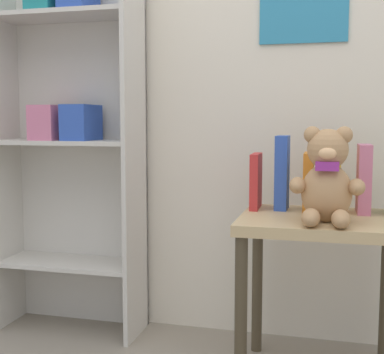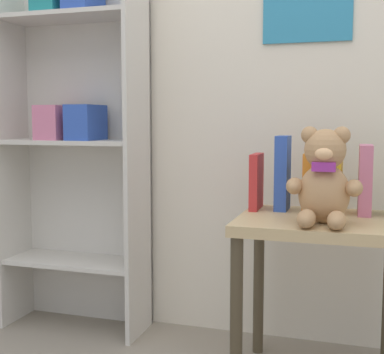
{
  "view_description": "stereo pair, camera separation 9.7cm",
  "coord_description": "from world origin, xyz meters",
  "views": [
    {
      "loc": [
        0.27,
        -0.88,
        0.89
      ],
      "look_at": [
        -0.21,
        0.97,
        0.69
      ],
      "focal_mm": 50.0,
      "sensor_mm": 36.0,
      "label": 1
    },
    {
      "loc": [
        0.36,
        -0.86,
        0.89
      ],
      "look_at": [
        -0.21,
        0.97,
        0.69
      ],
      "focal_mm": 50.0,
      "sensor_mm": 36.0,
      "label": 2
    }
  ],
  "objects": [
    {
      "name": "book_standing_red",
      "position": [
        0.01,
        1.04,
        0.67
      ],
      "size": [
        0.03,
        0.15,
        0.2
      ],
      "primitive_type": "cube",
      "rotation": [
        0.0,
        0.0,
        0.02
      ],
      "color": "red",
      "rests_on": "display_table"
    },
    {
      "name": "bookshelf_side",
      "position": [
        -0.79,
        1.17,
        0.9
      ],
      "size": [
        0.61,
        0.25,
        1.6
      ],
      "color": "beige",
      "rests_on": "ground_plane"
    },
    {
      "name": "book_standing_blue",
      "position": [
        0.1,
        1.04,
        0.7
      ],
      "size": [
        0.05,
        0.11,
        0.26
      ],
      "primitive_type": "cube",
      "rotation": [
        0.0,
        0.0,
        -0.02
      ],
      "color": "#2D51B7",
      "rests_on": "display_table"
    },
    {
      "name": "teddy_bear",
      "position": [
        0.26,
        0.82,
        0.71
      ],
      "size": [
        0.23,
        0.21,
        0.3
      ],
      "color": "tan",
      "rests_on": "display_table"
    },
    {
      "name": "book_standing_orange",
      "position": [
        0.2,
        1.03,
        0.67
      ],
      "size": [
        0.03,
        0.15,
        0.21
      ],
      "primitive_type": "cube",
      "rotation": [
        0.0,
        0.0,
        0.01
      ],
      "color": "orange",
      "rests_on": "display_table"
    },
    {
      "name": "book_standing_yellow",
      "position": [
        0.29,
        1.04,
        0.7
      ],
      "size": [
        0.03,
        0.13,
        0.26
      ],
      "primitive_type": "cube",
      "rotation": [
        0.0,
        0.0,
        -0.03
      ],
      "color": "gold",
      "rests_on": "display_table"
    },
    {
      "name": "display_table",
      "position": [
        0.24,
        0.92,
        0.47
      ],
      "size": [
        0.53,
        0.44,
        0.57
      ],
      "color": "tan",
      "rests_on": "ground_plane"
    },
    {
      "name": "book_standing_pink",
      "position": [
        0.38,
        1.03,
        0.69
      ],
      "size": [
        0.05,
        0.13,
        0.24
      ],
      "primitive_type": "cube",
      "rotation": [
        0.0,
        0.0,
        0.02
      ],
      "color": "#D17093",
      "rests_on": "display_table"
    },
    {
      "name": "wall_back",
      "position": [
        0.0,
        1.31,
        1.25
      ],
      "size": [
        4.8,
        0.07,
        2.5
      ],
      "color": "silver",
      "rests_on": "ground_plane"
    }
  ]
}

